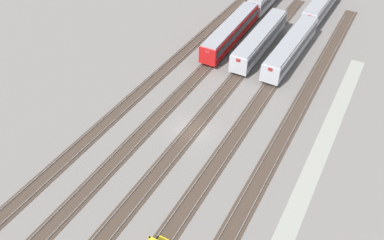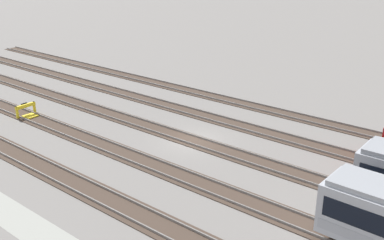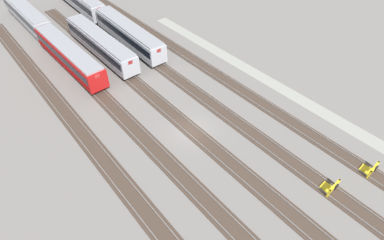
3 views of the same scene
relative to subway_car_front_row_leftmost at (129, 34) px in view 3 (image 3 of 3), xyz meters
The scene contains 14 objects.
ground_plane 23.00m from the subway_car_front_row_leftmost, 166.90° to the left, with size 400.00×400.00×0.00m, color gray.
service_walkway 24.47m from the subway_car_front_row_leftmost, 156.20° to the right, with size 54.00×2.00×0.01m, color #9E9E93.
rail_track_nearest 23.00m from the subway_car_front_row_leftmost, 166.95° to the right, with size 90.00×2.23×0.21m.
rail_track_near_inner 22.41m from the subway_car_front_row_leftmost, behind, with size 90.00×2.24×0.21m.
rail_track_middle 23.00m from the subway_car_front_row_leftmost, 166.90° to the left, with size 90.00×2.24×0.21m.
rail_track_far_inner 24.69m from the subway_car_front_row_leftmost, 155.06° to the left, with size 90.00×2.23×0.21m.
rail_track_farthest 27.28m from the subway_car_front_row_leftmost, 145.11° to the left, with size 90.00×2.23×0.21m.
subway_car_front_row_leftmost is the anchor object (origin of this frame).
subway_car_front_row_left_inner 10.35m from the subway_car_front_row_leftmost, 90.00° to the left, with size 18.06×3.25×3.70m.
subway_car_front_row_centre 18.81m from the subway_car_front_row_leftmost, ahead, with size 18.05×3.19×3.70m.
subway_car_front_row_right_inner 5.14m from the subway_car_front_row_leftmost, 90.00° to the left, with size 18.02×2.94×3.70m.
subway_car_front_row_rightmost 21.38m from the subway_car_front_row_leftmost, 29.15° to the left, with size 18.02×2.99×3.70m.
bumper_stop_nearest_track 39.52m from the subway_car_front_row_leftmost, behind, with size 1.38×2.01×1.22m.
bumper_stop_near_inner_track 37.73m from the subway_car_front_row_leftmost, behind, with size 1.37×2.01×1.22m.
Camera 3 is at (-19.38, 16.33, 25.91)m, focal length 28.00 mm.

